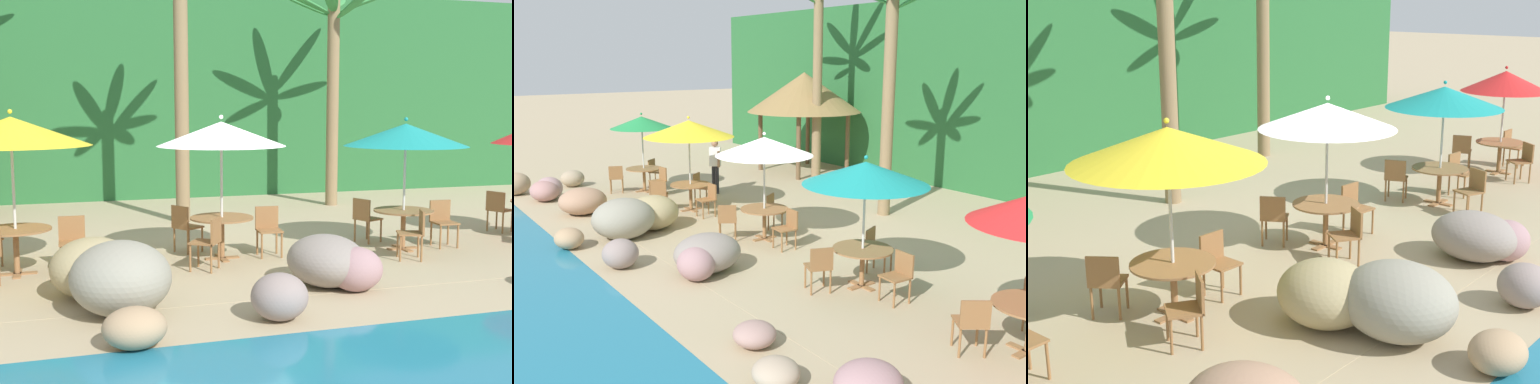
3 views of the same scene
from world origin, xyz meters
TOP-DOWN VIEW (x-y plane):
  - ground_plane at (0.00, 0.00)m, footprint 120.00×120.00m
  - terrace_deck at (0.00, 0.00)m, footprint 18.00×5.20m
  - foliage_backdrop at (0.00, 9.00)m, footprint 28.00×2.40m
  - rock_seawall at (-2.41, -2.63)m, footprint 15.25×3.10m
  - umbrella_green at (-6.47, -0.22)m, footprint 1.94×1.94m
  - dining_table_green at (-6.47, -0.22)m, footprint 1.10×1.10m
  - chair_green_seaward at (-5.63, -0.08)m, footprint 0.44×0.45m
  - chair_green_inland at (-7.05, 0.41)m, footprint 0.59×0.59m
  - chair_green_left at (-6.72, -1.03)m, footprint 0.56×0.55m
  - umbrella_yellow at (-3.50, -0.16)m, footprint 2.44×2.44m
  - dining_table_yellow at (-3.50, -0.16)m, footprint 1.10×1.10m
  - chair_yellow_seaward at (-2.65, -0.09)m, footprint 0.43×0.43m
  - chair_yellow_inland at (-4.08, 0.46)m, footprint 0.59×0.59m
  - chair_yellow_left at (-3.89, -0.92)m, footprint 0.59×0.59m
  - umbrella_white at (-0.14, -0.05)m, footprint 2.22×2.22m
  - dining_table_white at (-0.14, -0.05)m, footprint 1.10×1.10m
  - chair_white_seaward at (0.72, -0.02)m, footprint 0.45×0.46m
  - chair_white_inland at (-0.67, 0.63)m, footprint 0.59×0.58m
  - chair_white_left at (-0.53, -0.81)m, footprint 0.59×0.59m
  - umbrella_teal at (3.27, -0.27)m, footprint 2.26×2.26m
  - dining_table_teal at (3.27, -0.27)m, footprint 1.10×1.10m
  - chair_teal_seaward at (4.13, -0.23)m, footprint 0.45×0.45m
  - chair_teal_inland at (2.86, 0.49)m, footprint 0.56×0.55m
  - chair_teal_left at (3.04, -1.09)m, footprint 0.55×0.55m
  - chair_red_left at (6.01, -0.83)m, footprint 0.59×0.59m
  - palm_tree_nearest at (-4.87, 5.50)m, footprint 3.67×3.64m
  - palm_tree_second at (-0.06, 3.83)m, footprint 2.91×3.02m
  - palapa_hut at (-6.21, 6.00)m, footprint 4.15×4.15m
  - waiter_in_white at (-4.93, 1.47)m, footprint 0.52×0.39m

SIDE VIEW (x-z plane):
  - ground_plane at x=0.00m, z-range 0.00..0.00m
  - terrace_deck at x=0.00m, z-range 0.00..0.01m
  - rock_seawall at x=-2.41m, z-range -0.10..0.84m
  - chair_green_seaward at x=-5.63m, z-range 0.08..0.95m
  - chair_green_inland at x=-7.05m, z-range 0.08..0.95m
  - chair_green_left at x=-6.72m, z-range 0.08..0.95m
  - chair_yellow_seaward at x=-2.65m, z-range 0.08..0.95m
  - chair_yellow_inland at x=-4.08m, z-range 0.08..0.95m
  - chair_yellow_left at x=-3.89m, z-range 0.08..0.95m
  - chair_white_seaward at x=0.72m, z-range 0.08..0.95m
  - chair_white_inland at x=-0.67m, z-range 0.08..0.95m
  - chair_white_left at x=-0.53m, z-range 0.08..0.95m
  - chair_teal_seaward at x=4.13m, z-range 0.08..0.95m
  - chair_teal_inland at x=2.86m, z-range 0.08..0.95m
  - chair_teal_left at x=3.04m, z-range 0.08..0.95m
  - chair_red_left at x=6.01m, z-range 0.08..0.95m
  - dining_table_green at x=-6.47m, z-range 0.24..0.98m
  - dining_table_yellow at x=-3.50m, z-range 0.24..0.98m
  - dining_table_white at x=-0.14m, z-range 0.24..0.98m
  - dining_table_teal at x=3.27m, z-range 0.24..0.98m
  - waiter_in_white at x=-4.93m, z-range 0.14..1.84m
  - umbrella_teal at x=3.27m, z-range 0.90..3.35m
  - umbrella_green at x=-6.47m, z-range 0.93..3.41m
  - umbrella_white at x=-0.14m, z-range 0.93..3.42m
  - umbrella_yellow at x=-3.50m, z-range 0.96..3.56m
  - palapa_hut at x=-6.21m, z-range 1.08..4.70m
  - foliage_backdrop at x=0.00m, z-range 0.00..6.00m
  - palm_tree_second at x=-0.06m, z-range 1.12..7.18m
  - palm_tree_nearest at x=-4.87m, z-range 1.30..8.20m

